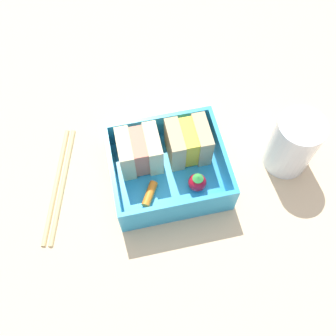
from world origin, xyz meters
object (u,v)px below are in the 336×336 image
(sandwich_left, at_px, (139,151))
(carrot_stick_far_left, at_px, (150,194))
(chopstick_pair, at_px, (59,184))
(sandwich_center_left, at_px, (188,142))
(strawberry_far_left, at_px, (197,182))
(drinking_glass, at_px, (293,144))

(sandwich_left, distance_m, carrot_stick_far_left, 0.06)
(sandwich_left, bearing_deg, chopstick_pair, -176.71)
(chopstick_pair, bearing_deg, sandwich_center_left, 2.09)
(sandwich_center_left, height_order, chopstick_pair, sandwich_center_left)
(strawberry_far_left, distance_m, chopstick_pair, 0.20)
(carrot_stick_far_left, relative_size, strawberry_far_left, 1.17)
(sandwich_left, xyz_separation_m, sandwich_center_left, (0.07, 0.00, 0.00))
(drinking_glass, bearing_deg, sandwich_center_left, 164.93)
(carrot_stick_far_left, height_order, strawberry_far_left, strawberry_far_left)
(sandwich_center_left, distance_m, carrot_stick_far_left, 0.09)
(sandwich_left, height_order, strawberry_far_left, sandwich_left)
(sandwich_left, distance_m, chopstick_pair, 0.13)
(carrot_stick_far_left, xyz_separation_m, chopstick_pair, (-0.13, 0.05, -0.01))
(chopstick_pair, bearing_deg, sandwich_left, 3.29)
(sandwich_left, height_order, carrot_stick_far_left, sandwich_left)
(sandwich_left, bearing_deg, strawberry_far_left, -39.21)
(carrot_stick_far_left, xyz_separation_m, drinking_glass, (0.21, 0.02, 0.03))
(carrot_stick_far_left, bearing_deg, sandwich_center_left, 40.28)
(chopstick_pair, xyz_separation_m, drinking_glass, (0.34, -0.03, 0.04))
(strawberry_far_left, relative_size, drinking_glass, 0.34)
(sandwich_center_left, bearing_deg, sandwich_left, 180.00)
(carrot_stick_far_left, distance_m, drinking_glass, 0.21)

